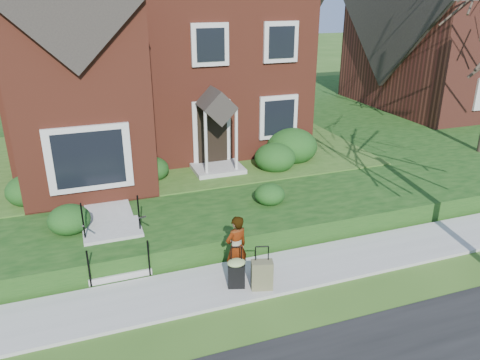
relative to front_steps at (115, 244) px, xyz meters
name	(u,v)px	position (x,y,z in m)	size (l,w,h in m)	color
ground	(238,282)	(2.50, -1.84, -0.47)	(120.00, 120.00, 0.00)	#2D5119
sidewalk	(238,281)	(2.50, -1.84, -0.43)	(60.00, 1.60, 0.08)	#9E9B93
terrace	(241,129)	(6.50, 9.06, -0.17)	(44.00, 20.00, 0.60)	#11350E
walkway	(103,190)	(0.00, 3.16, 0.16)	(1.20, 6.00, 0.06)	#9E9B93
main_house	(144,17)	(2.29, 7.76, 4.79)	(10.40, 10.20, 9.40)	maroon
neighbour_house	(466,11)	(18.50, 9.16, 4.77)	(9.40, 8.00, 9.20)	brown
front_steps	(115,244)	(0.00, 0.00, 0.00)	(1.40, 2.02, 1.50)	#9E9B93
foundation_shrubs	(225,160)	(3.83, 3.18, 0.63)	(10.03, 4.41, 1.24)	#143810
woman	(236,248)	(2.49, -1.74, 0.37)	(0.56, 0.37, 1.54)	#999999
suitcase_black	(236,272)	(2.37, -2.09, -0.01)	(0.49, 0.44, 0.98)	black
suitcase_olive	(262,275)	(2.87, -2.33, -0.06)	(0.52, 0.37, 1.01)	brown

